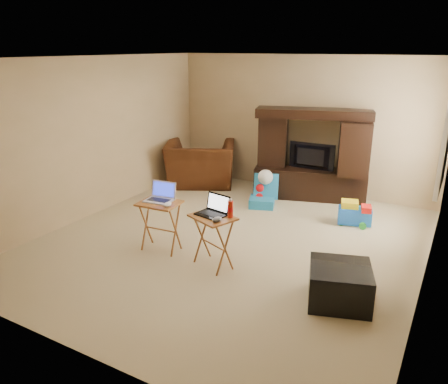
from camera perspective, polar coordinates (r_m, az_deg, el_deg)
The scene contains 22 objects.
floor at distance 6.24m, azimuth 0.90°, elevation -6.47°, with size 5.50×5.50×0.00m, color beige.
ceiling at distance 5.65m, azimuth 1.04°, elevation 17.15°, with size 5.50×5.50×0.00m, color silver.
wall_back at distance 8.30m, azimuth 10.14°, elevation 8.64°, with size 5.00×5.00×0.00m, color tan.
wall_front at distance 3.75m, azimuth -19.49°, elevation -4.30°, with size 5.00×5.00×0.00m, color tan.
wall_left at distance 7.32m, azimuth -16.65°, elevation 6.84°, with size 5.50×5.50×0.00m, color tan.
wall_right at distance 5.17m, azimuth 26.14°, elevation 1.02°, with size 5.50×5.50×0.00m, color tan.
window_pane at distance 6.65m, azimuth 27.17°, elevation 5.77°, with size 1.20×1.20×0.00m, color white.
window_frame at distance 6.65m, azimuth 26.99°, elevation 5.80°, with size 0.06×1.14×1.34m, color white.
entertainment_center at distance 7.91m, azimuth 11.32°, elevation 4.81°, with size 1.97×0.49×1.61m, color black.
television at distance 7.88m, azimuth 11.20°, elevation 4.51°, with size 0.82×0.11×0.47m, color black.
recliner at distance 8.65m, azimuth -3.08°, elevation 3.73°, with size 1.32×1.15×0.86m, color #42200E.
child_rocker at distance 7.49m, azimuth 5.01°, elevation 0.12°, with size 0.42×0.48×0.56m, color #1C6F9C, non-canonical shape.
plush_toy at distance 7.67m, azimuth 4.72°, elevation -0.15°, with size 0.34×0.28×0.37m, color red, non-canonical shape.
push_toy at distance 7.04m, azimuth 16.72°, elevation -2.63°, with size 0.51×0.36×0.38m, color blue, non-canonical shape.
ottoman at distance 4.95m, azimuth 14.86°, elevation -11.60°, with size 0.64×0.64×0.41m, color black.
tray_table_left at distance 5.93m, azimuth -8.30°, elevation -4.46°, with size 0.53×0.42×0.68m, color #AB6B29.
tray_table_right at distance 5.45m, azimuth -1.44°, elevation -6.47°, with size 0.52×0.41×0.67m, color #985324.
laptop_left at distance 5.80m, azimuth -8.57°, elevation -0.09°, with size 0.36×0.29×0.24m, color #B6B6BB.
laptop_right at distance 5.31m, azimuth -1.75°, elevation -1.84°, with size 0.35×0.29×0.24m, color black.
mouse_left at distance 5.63m, azimuth -7.36°, elevation -1.61°, with size 0.09×0.14×0.06m, color silver.
mouse_right at distance 5.15m, azimuth -0.91°, elevation -3.59°, with size 0.09×0.14×0.06m, color #46464C.
water_bottle at distance 5.25m, azimuth 0.84°, elevation -2.26°, with size 0.07×0.07×0.21m, color red.
Camera 1 is at (2.68, -4.98, 2.64)m, focal length 35.00 mm.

